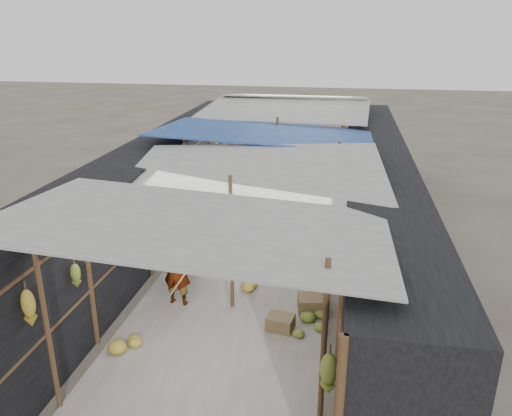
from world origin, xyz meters
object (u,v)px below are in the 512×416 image
Objects in this scene: black_basin at (334,192)px; vendor_elderly at (177,269)px; shopper_blue at (195,245)px; vendor_seated at (321,204)px; crate_near at (280,323)px.

vendor_elderly is (-2.72, -7.20, 0.65)m from black_basin.
vendor_elderly reaches higher than shopper_blue.
vendor_seated is at bearing 35.68° from shopper_blue.
crate_near reaches higher than black_basin.
crate_near is 0.31× the size of vendor_elderly.
vendor_elderly reaches higher than vendor_seated.
shopper_blue is (-2.71, -6.06, 0.64)m from black_basin.
black_basin is (0.68, 7.73, -0.05)m from crate_near.
vendor_seated reaches higher than crate_near.
shopper_blue is at bearing -85.48° from vendor_elderly.
crate_near is at bearing -60.91° from shopper_blue.
shopper_blue reaches higher than vendor_seated.
black_basin is 0.64× the size of vendor_seated.
vendor_elderly is at bearing -111.89° from shopper_blue.
vendor_elderly is at bearing 175.60° from crate_near.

